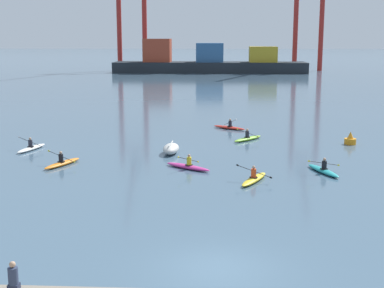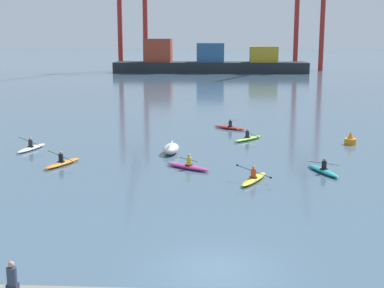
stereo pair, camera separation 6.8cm
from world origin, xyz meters
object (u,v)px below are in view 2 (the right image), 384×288
Objects in this scene: container_barge at (208,62)px; kayak_orange at (62,163)px; kayak_white at (31,148)px; kayak_magenta at (188,166)px; kayak_yellow at (254,179)px; seated_onlooker at (12,277)px; capsized_dinghy at (171,149)px; kayak_lime at (248,138)px; gantry_crane_west at (132,1)px; channel_buoy at (350,140)px; kayak_teal at (323,170)px; kayak_red at (229,127)px.

container_barge is 95.86m from kayak_orange.
container_barge is 13.22× the size of kayak_white.
kayak_magenta is at bearing -89.33° from container_barge.
kayak_white reaches higher than kayak_yellow.
kayak_white is 3.85× the size of seated_onlooker.
container_barge is at bearing 88.51° from seated_onlooker.
kayak_yellow is (5.47, -7.36, -0.18)m from capsized_dinghy.
kayak_lime is at bearing 66.74° from kayak_magenta.
container_barge reaches higher than kayak_yellow.
gantry_crane_west reaches higher than kayak_yellow.
kayak_teal is (-3.77, -9.21, -0.19)m from channel_buoy.
kayak_lime is (5.37, -86.17, -2.32)m from container_barge.
kayak_red is at bearing 93.60° from kayak_yellow.
kayak_white is at bearing -96.77° from container_barge.
kayak_white is 5.98m from kayak_orange.
capsized_dinghy is at bearing 126.63° from kayak_yellow.
kayak_teal is 0.99× the size of kayak_white.
container_barge reaches higher than kayak_teal.
kayak_yellow is 1.08× the size of kayak_red.
gantry_crane_west is 101.43m from capsized_dinghy.
kayak_orange is at bearing -149.07° from capsized_dinghy.
kayak_white is at bearing 176.25° from capsized_dinghy.
gantry_crane_west is 10.83× the size of kayak_yellow.
channel_buoy reaches higher than kayak_white.
channel_buoy is at bearing 16.87° from capsized_dinghy.
kayak_magenta reaches higher than kayak_teal.
kayak_teal is at bearing -84.40° from container_barge.
kayak_orange is at bearing -83.27° from gantry_crane_west.
kayak_red is at bearing 104.64° from kayak_lime.
kayak_yellow is 17.51m from seated_onlooker.
kayak_lime is at bearing 43.09° from capsized_dinghy.
kayak_magenta is (-12.12, -8.65, -0.19)m from channel_buoy.
gantry_crane_west is 11.55× the size of kayak_magenta.
kayak_red is 18.47m from kayak_orange.
channel_buoy is at bearing 58.99° from seated_onlooker.
kayak_yellow is (24.27, -105.61, -16.99)m from gantry_crane_west.
kayak_white is at bearing -171.84° from channel_buoy.
kayak_red is 0.91× the size of kayak_teal.
gantry_crane_west is at bearing 97.61° from seated_onlooker.
gantry_crane_west reaches higher than kayak_magenta.
seated_onlooker reaches higher than channel_buoy.
kayak_magenta reaches higher than channel_buoy.
kayak_lime is 0.87× the size of kayak_white.
kayak_magenta is at bearing -23.61° from kayak_white.
kayak_red is 5.58m from kayak_lime.
kayak_magenta is at bearing 77.40° from seated_onlooker.
kayak_yellow is at bearing -125.31° from channel_buoy.
gantry_crane_west is 108.56m from kayak_teal.
kayak_red is at bearing 68.08° from capsized_dinghy.
seated_onlooker is at bearing -117.54° from kayak_yellow.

